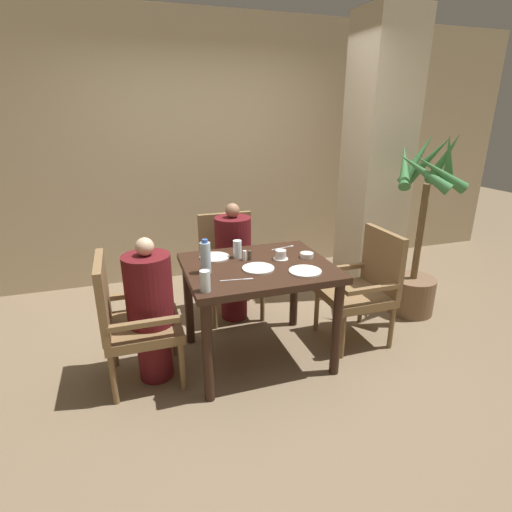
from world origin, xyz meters
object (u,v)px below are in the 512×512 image
Objects in this scene: diner_in_far_chair at (233,261)px; teacup_with_saucer at (281,255)px; bowl_small at (307,255)px; chair_left_side at (129,318)px; plate_main_left at (305,271)px; chair_far_side at (229,262)px; plate_main_right at (258,268)px; diner_in_left_chair at (151,309)px; potted_palm at (417,250)px; glass_tall_mid at (237,249)px; water_bottle at (205,257)px; glass_tall_near at (205,281)px; chair_right_side at (365,283)px; plate_dessert_center at (215,257)px.

diner_in_far_chair is 0.72m from teacup_with_saucer.
bowl_small is at bearing -6.17° from teacup_with_saucer.
chair_left_side is 4.11× the size of plate_main_left.
plate_main_left is (0.26, -1.07, 0.28)m from chair_far_side.
bowl_small reaches higher than plate_main_right.
diner_in_left_chair is 2.42m from potted_palm.
glass_tall_mid is (-0.10, -0.50, 0.29)m from diner_in_far_chair.
water_bottle is (-0.65, 0.20, 0.11)m from plate_main_left.
glass_tall_near reaches higher than bowl_small.
plate_main_right is at bearing 152.43° from plate_main_left.
diner_in_left_chair is 10.44× the size of bowl_small.
diner_in_far_chair is 8.01× the size of glass_tall_mid.
plate_main_left is (-1.36, -0.49, 0.15)m from potted_palm.
chair_right_side reaches higher than plate_dessert_center.
water_bottle is (-0.58, -0.09, 0.08)m from teacup_with_saucer.
chair_far_side reaches higher than bowl_small.
bowl_small is at bearing 22.93° from glass_tall_near.
diner_in_left_chair is 1.09m from plate_main_left.
teacup_with_saucer is at bearing -171.76° from potted_palm.
chair_far_side is 8.19× the size of teacup_with_saucer.
plate_main_left is 1.68× the size of glass_tall_near.
chair_right_side is 9.23× the size of bowl_small.
diner_in_left_chair is 7.78× the size of glass_tall_near.
teacup_with_saucer is (0.97, 0.05, 0.27)m from diner_in_left_chair.
plate_main_right is (0.75, -0.09, 0.24)m from diner_in_left_chair.
potted_palm is at bearing -19.65° from chair_far_side.
teacup_with_saucer is at bearing 176.29° from chair_right_side.
water_bottle is at bearing -113.85° from plate_dessert_center.
chair_far_side is 0.71m from plate_dessert_center.
glass_tall_mid is (0.29, 0.23, -0.04)m from water_bottle.
diner_in_left_chair is 0.97× the size of diner_in_far_chair.
glass_tall_near and glass_tall_mid have the same top height.
glass_tall_near is (-0.45, -1.02, 0.29)m from diner_in_far_chair.
chair_left_side is 1.15m from diner_in_far_chair.
chair_far_side is 0.16m from diner_in_far_chair.
plate_dessert_center is at bearing -179.43° from potted_palm.
chair_far_side is 3.87× the size of water_bottle.
diner_in_far_chair is 0.81m from bowl_small.
chair_far_side is at bearing 103.77° from plate_main_left.
chair_right_side is at bearing -11.19° from plate_dessert_center.
teacup_with_saucer is (-1.43, -0.21, 0.18)m from potted_palm.
diner_in_far_chair is (0.78, 0.69, 0.02)m from diner_in_left_chair.
water_bottle is (-0.36, 0.05, 0.11)m from plate_main_right.
chair_left_side reaches higher than glass_tall_near.
chair_far_side reaches higher than glass_tall_mid.
potted_palm is 2.05m from water_bottle.
glass_tall_near is at bearing -46.03° from diner_in_left_chair.
plate_main_right is at bearing -7.88° from water_bottle.
chair_left_side is at bearing 175.86° from water_bottle.
diner_in_left_chair is at bearing 166.99° from plate_main_left.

